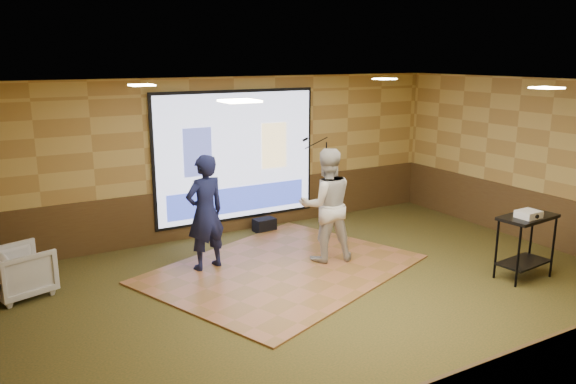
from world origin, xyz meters
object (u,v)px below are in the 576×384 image
player_right (326,205)px  dance_floor (283,269)px  player_left (205,212)px  projector (528,214)px  duffel_bag (264,225)px  mic_stand (323,199)px  av_table (526,234)px  projector_screen (237,158)px  banquet_chair (21,271)px

player_right → dance_floor: bearing=16.5°
player_left → projector: 4.95m
projector → duffel_bag: (-2.31, 4.19, -0.93)m
player_left → player_right: 1.99m
player_right → mic_stand: bearing=-106.1°
projector → duffel_bag: size_ratio=0.80×
mic_stand → duffel_bag: (-1.36, 0.04, -0.36)m
duffel_bag → av_table: bearing=-59.6°
player_right → duffel_bag: size_ratio=4.57×
projector_screen → banquet_chair: (-4.00, -1.24, -1.11)m
dance_floor → mic_stand: size_ratio=2.25×
projector_screen → av_table: projector_screen is taller
player_right → av_table: size_ratio=1.88×
projector_screen → av_table: (2.85, -4.39, -0.76)m
projector_screen → duffel_bag: bearing=-31.8°
projector_screen → player_left: bearing=-128.8°
av_table → projector: projector is taller
banquet_chair → duffel_bag: size_ratio=1.92×
player_right → projector: player_right is taller
player_left → projector: bearing=133.3°
dance_floor → av_table: bearing=-34.6°
dance_floor → mic_stand: bearing=43.6°
dance_floor → duffel_bag: duffel_bag is taller
dance_floor → player_right: (0.82, 0.01, 0.96)m
dance_floor → duffel_bag: bearing=70.9°
dance_floor → projector: bearing=-36.4°
av_table → banquet_chair: av_table is taller
projector_screen → player_right: bearing=-75.5°
dance_floor → duffel_bag: size_ratio=9.82×
mic_stand → duffel_bag: size_ratio=4.36×
av_table → duffel_bag: (-2.41, 4.11, -0.58)m
player_left → duffel_bag: player_left is taller
player_left → duffel_bag: size_ratio=4.49×
mic_stand → banquet_chair: bearing=-164.1°
mic_stand → player_left: bearing=-150.3°
projector_screen → projector: bearing=-58.3°
player_right → banquet_chair: player_right is taller
dance_floor → player_right: 1.27m
player_right → projector: 3.10m
player_right → av_table: 3.13m
av_table → projector: 0.37m
projector_screen → player_left: size_ratio=1.79×
projector_screen → dance_floor: 2.70m
projector → banquet_chair: 7.51m
projector → mic_stand: size_ratio=0.18×
dance_floor → player_left: (-1.06, 0.63, 0.94)m
av_table → duffel_bag: av_table is taller
dance_floor → av_table: size_ratio=4.05×
projector → av_table: bearing=35.3°
projector → player_left: bearing=143.7°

